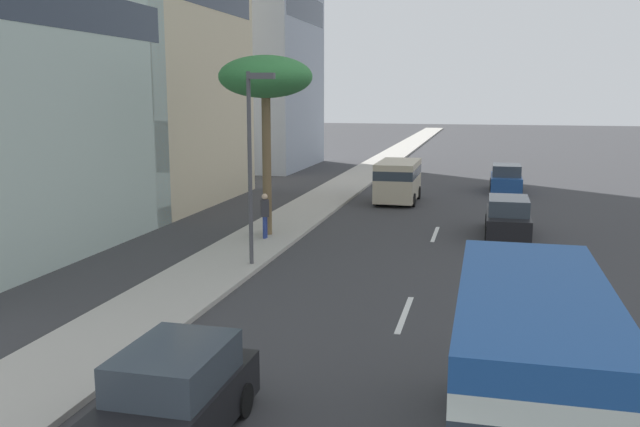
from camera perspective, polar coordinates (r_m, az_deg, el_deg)
name	(u,v)px	position (r m, az deg, el deg)	size (l,w,h in m)	color
ground_plane	(447,204)	(37.60, 10.62, 0.81)	(198.00, 198.00, 0.00)	#38383A
sidewalk_right	(326,198)	(38.55, 0.50, 1.32)	(162.00, 2.91, 0.15)	#B2ADA3
lane_stripe_mid	(405,314)	(18.79, 7.13, -8.41)	(3.20, 0.16, 0.01)	silver
lane_stripe_far	(435,234)	(29.38, 9.67, -1.72)	(3.20, 0.16, 0.01)	silver
car_lead	(172,400)	(12.19, -12.36, -15.12)	(4.17, 1.83, 1.69)	black
minibus_second	(531,370)	(11.41, 17.33, -12.45)	(6.37, 2.43, 3.01)	silver
car_third	(508,217)	(29.63, 15.53, -0.32)	(4.58, 1.83, 1.65)	black
van_fourth	(398,179)	(37.65, 6.59, 2.93)	(4.65, 2.22, 2.26)	beige
car_fifth	(506,179)	(43.01, 15.39, 2.83)	(4.28, 1.88, 1.68)	#1E478C
pedestrian_near_lamp	(265,213)	(27.39, -4.66, 0.01)	(0.33, 0.38, 1.82)	navy
palm_tree	(266,79)	(27.77, -4.60, 11.19)	(3.78, 3.78, 7.30)	brown
street_lamp	(253,147)	(22.86, -5.68, 5.63)	(0.24, 0.97, 6.50)	#4C4C51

